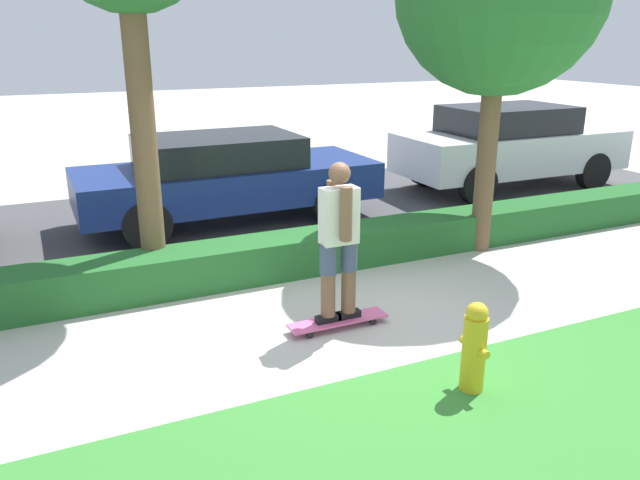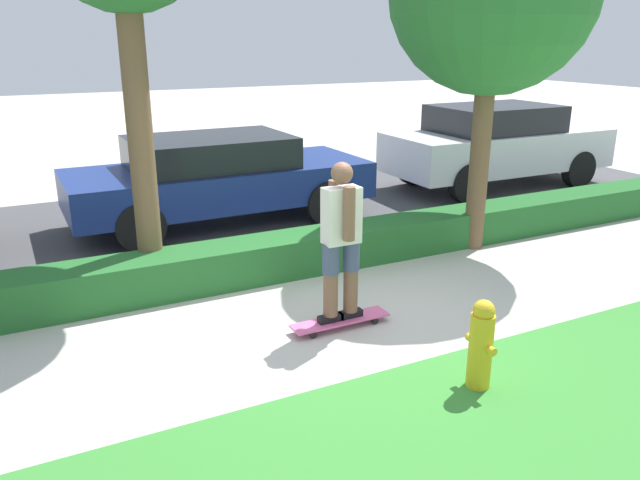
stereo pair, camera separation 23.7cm
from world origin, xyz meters
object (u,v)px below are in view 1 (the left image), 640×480
Objects in this scene: parked_car_rear at (509,145)px; skater_person at (339,239)px; skateboard at (338,321)px; parked_car_middle at (226,176)px; fire_hydrant at (474,347)px.

skater_person is at bearing -143.28° from parked_car_rear.
parked_car_rear is at bearing 36.12° from skater_person.
skateboard is 0.23× the size of parked_car_middle.
skateboard is at bearing -91.80° from parked_car_middle.
parked_car_rear is 7.75m from fire_hydrant.
skateboard is 7.13m from parked_car_rear.
parked_car_rear is at bearing 47.43° from fire_hydrant.
parked_car_rear is (5.73, 4.18, -0.11)m from skater_person.
parked_car_middle is 5.71m from fire_hydrant.
skateboard is at bearing 108.07° from fire_hydrant.
parked_car_rear reaches higher than skateboard.
parked_car_middle is 5.64m from parked_car_rear.
skater_person is 1.69m from fire_hydrant.
skater_person is 2.03× the size of fire_hydrant.
skater_person is at bearing 108.07° from fire_hydrant.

